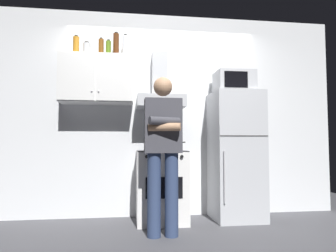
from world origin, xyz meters
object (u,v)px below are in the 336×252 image
object	(u,v)px
microwave	(234,82)
person_standing	(163,148)
range_hood	(160,93)
bottle_rum_dark	(116,45)
bottle_canister_steel	(87,50)
bottle_liquor_amber	(76,46)
upper_cabinet	(97,80)
cooking_pot	(173,145)
bottle_vodka_clear	(125,46)
bottle_beer_brown	(101,48)
refrigerator	(236,155)
stove_oven	(161,186)
bottle_olive_oil	(108,49)

from	to	relation	value
microwave	person_standing	world-z (taller)	microwave
range_hood	bottle_rum_dark	bearing A→B (deg)	-179.74
bottle_canister_steel	bottle_rum_dark	size ratio (longest dim) A/B	0.60
bottle_liquor_amber	bottle_rum_dark	xyz separation A→B (m)	(0.50, -0.04, 0.03)
upper_cabinet	cooking_pot	bearing A→B (deg)	-14.73
person_standing	bottle_vodka_clear	bearing A→B (deg)	117.86
bottle_liquor_amber	bottle_vodka_clear	bearing A→B (deg)	-0.78
cooking_pot	bottle_vodka_clear	distance (m)	1.42
bottle_liquor_amber	bottle_beer_brown	distance (m)	0.31
refrigerator	bottle_canister_steel	xyz separation A→B (m)	(-1.89, 0.17, 1.34)
stove_oven	bottle_beer_brown	bearing A→B (deg)	167.94
bottle_liquor_amber	bottle_vodka_clear	size ratio (longest dim) A/B	0.86
range_hood	upper_cabinet	bearing A→B (deg)	-179.91
bottle_liquor_amber	bottle_vodka_clear	xyz separation A→B (m)	(0.62, -0.01, 0.02)
cooking_pot	bottle_beer_brown	size ratio (longest dim) A/B	1.19
stove_oven	microwave	world-z (taller)	microwave
bottle_canister_steel	bottle_olive_oil	xyz separation A→B (m)	(0.27, -0.02, 0.02)
bottle_canister_steel	bottle_beer_brown	bearing A→B (deg)	-1.80
bottle_vodka_clear	bottle_rum_dark	world-z (taller)	bottle_rum_dark
microwave	bottle_beer_brown	bearing A→B (deg)	175.22
microwave	bottle_olive_oil	world-z (taller)	bottle_olive_oil
cooking_pot	bottle_vodka_clear	bearing A→B (deg)	154.86
microwave	bottle_vodka_clear	xyz separation A→B (m)	(-1.40, 0.13, 0.46)
upper_cabinet	cooking_pot	xyz separation A→B (m)	(0.93, -0.24, -0.82)
microwave	bottle_beer_brown	distance (m)	1.77
microwave	bottle_rum_dark	xyz separation A→B (m)	(-1.52, 0.10, 0.46)
bottle_beer_brown	cooking_pot	bearing A→B (deg)	-17.57
refrigerator	microwave	world-z (taller)	microwave
stove_oven	bottle_liquor_amber	size ratio (longest dim) A/B	3.29
refrigerator	bottle_olive_oil	size ratio (longest dim) A/B	7.13
microwave	bottle_rum_dark	size ratio (longest dim) A/B	1.52
bottle_vodka_clear	bottle_canister_steel	distance (m)	0.49
person_standing	microwave	bearing A→B (deg)	32.00
bottle_vodka_clear	bottle_beer_brown	distance (m)	0.31
person_standing	bottle_liquor_amber	size ratio (longest dim) A/B	6.17
person_standing	bottle_olive_oil	xyz separation A→B (m)	(-0.61, 0.76, 1.25)
upper_cabinet	range_hood	xyz separation A→B (m)	(0.80, 0.00, -0.15)
refrigerator	stove_oven	bearing A→B (deg)	-179.96
bottle_vodka_clear	bottle_rum_dark	distance (m)	0.12
bottle_vodka_clear	bottle_rum_dark	xyz separation A→B (m)	(-0.12, -0.03, 0.00)
cooking_pot	bottle_olive_oil	size ratio (longest dim) A/B	1.31
upper_cabinet	person_standing	size ratio (longest dim) A/B	0.55
refrigerator	bottle_liquor_amber	xyz separation A→B (m)	(-2.02, 0.16, 1.38)
refrigerator	cooking_pot	world-z (taller)	refrigerator
range_hood	bottle_canister_steel	bearing A→B (deg)	177.50
stove_oven	bottle_canister_steel	distance (m)	1.95
bottle_vodka_clear	person_standing	bearing A→B (deg)	-62.14
bottle_beer_brown	bottle_canister_steel	size ratio (longest dim) A/B	1.31
upper_cabinet	bottle_vodka_clear	xyz separation A→B (m)	(0.35, 0.03, 0.45)
cooking_pot	stove_oven	bearing A→B (deg)	137.51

